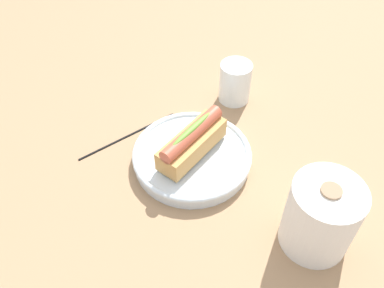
{
  "coord_description": "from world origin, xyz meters",
  "views": [
    {
      "loc": [
        0.44,
        0.28,
        0.6
      ],
      "look_at": [
        0.02,
        -0.02,
        0.05
      ],
      "focal_mm": 38.09,
      "sensor_mm": 36.0,
      "label": 1
    }
  ],
  "objects_px": {
    "paper_towel_roll": "(321,217)",
    "water_glass": "(235,84)",
    "hotdog_front": "(192,141)",
    "serving_bowl": "(192,156)",
    "chopstick_near": "(128,135)"
  },
  "relations": [
    {
      "from": "chopstick_near",
      "to": "paper_towel_roll",
      "type": "bearing_deg",
      "value": 108.03
    },
    {
      "from": "water_glass",
      "to": "paper_towel_roll",
      "type": "height_order",
      "value": "paper_towel_roll"
    },
    {
      "from": "paper_towel_roll",
      "to": "water_glass",
      "type": "bearing_deg",
      "value": -128.01
    },
    {
      "from": "serving_bowl",
      "to": "water_glass",
      "type": "relative_size",
      "value": 2.5
    },
    {
      "from": "water_glass",
      "to": "hotdog_front",
      "type": "bearing_deg",
      "value": 9.1
    },
    {
      "from": "hotdog_front",
      "to": "paper_towel_roll",
      "type": "xyz_separation_m",
      "value": [
        0.02,
        0.26,
        0.01
      ]
    },
    {
      "from": "serving_bowl",
      "to": "water_glass",
      "type": "distance_m",
      "value": 0.21
    },
    {
      "from": "hotdog_front",
      "to": "chopstick_near",
      "type": "distance_m",
      "value": 0.16
    },
    {
      "from": "water_glass",
      "to": "paper_towel_roll",
      "type": "bearing_deg",
      "value": 51.99
    },
    {
      "from": "water_glass",
      "to": "paper_towel_roll",
      "type": "xyz_separation_m",
      "value": [
        0.23,
        0.29,
        0.02
      ]
    },
    {
      "from": "serving_bowl",
      "to": "hotdog_front",
      "type": "xyz_separation_m",
      "value": [
        -0.0,
        0.0,
        0.04
      ]
    },
    {
      "from": "serving_bowl",
      "to": "paper_towel_roll",
      "type": "distance_m",
      "value": 0.26
    },
    {
      "from": "water_glass",
      "to": "paper_towel_roll",
      "type": "distance_m",
      "value": 0.37
    },
    {
      "from": "serving_bowl",
      "to": "chopstick_near",
      "type": "xyz_separation_m",
      "value": [
        0.02,
        -0.15,
        -0.01
      ]
    },
    {
      "from": "serving_bowl",
      "to": "water_glass",
      "type": "bearing_deg",
      "value": -170.9
    }
  ]
}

